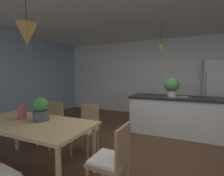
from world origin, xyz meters
The scene contains 13 objects.
ground_plane centered at (0.00, 0.00, -0.02)m, with size 10.00×8.40×0.04m, color #4C301E.
wall_back_kitchen centered at (0.00, 3.26, 1.35)m, with size 10.00×0.12×2.70m, color white.
dining_table centered at (-1.58, -1.05, 0.67)m, with size 1.86×0.87×0.74m.
chair_far_left centered at (-1.99, -0.24, 0.47)m, with size 0.43×0.43×0.87m.
chair_far_right centered at (-1.16, -0.24, 0.47)m, with size 0.40×0.40×0.87m.
chair_kitchen_end centered at (-0.28, -1.05, 0.47)m, with size 0.41×0.41×0.87m.
kitchen_island centered at (0.36, 1.50, 0.46)m, with size 2.31×0.89×0.91m.
refrigerator centered at (1.35, 2.86, 0.94)m, with size 0.73×0.67×1.88m.
pendant_over_table centered at (-1.41, -1.18, 1.92)m, with size 0.25×0.25×0.91m.
pendant_over_island_main centered at (-0.09, 1.50, 2.08)m, with size 0.20×0.20×0.73m.
potted_plant_on_island centered at (0.18, 1.50, 1.17)m, with size 0.36×0.36×0.47m.
potted_plant_on_table centered at (-1.48, -0.94, 0.91)m, with size 0.23×0.23×0.35m.
vase_on_dining_table centered at (-1.82, -0.99, 0.85)m, with size 0.13×0.13×0.21m.
Camera 1 is at (0.40, -2.59, 1.40)m, focal length 25.05 mm.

